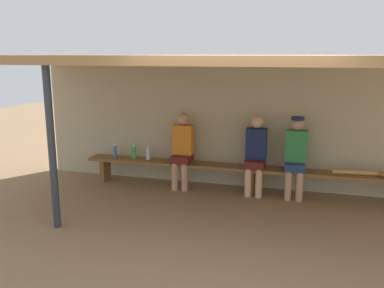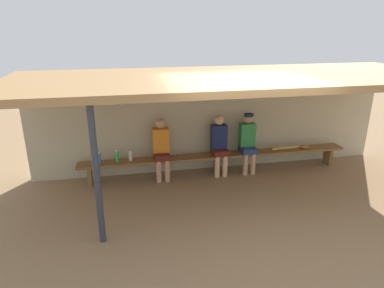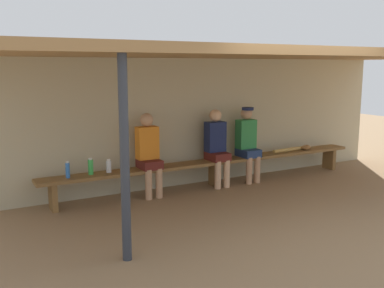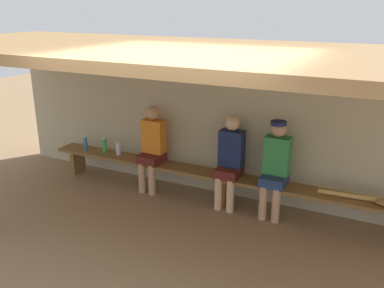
% 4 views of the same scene
% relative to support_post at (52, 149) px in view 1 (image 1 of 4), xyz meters
% --- Properties ---
extents(ground_plane, '(24.00, 24.00, 0.00)m').
position_rel_support_post_xyz_m(ground_plane, '(2.41, 0.55, -1.10)').
color(ground_plane, '#8C6D4C').
extents(back_wall, '(8.00, 0.20, 2.20)m').
position_rel_support_post_xyz_m(back_wall, '(2.41, 2.55, 0.00)').
color(back_wall, '#B7AD8C').
rests_on(back_wall, ground).
extents(dugout_roof, '(8.00, 2.80, 0.12)m').
position_rel_support_post_xyz_m(dugout_roof, '(2.41, 1.25, 1.16)').
color(dugout_roof, '#9E7547').
rests_on(dugout_roof, back_wall).
extents(support_post, '(0.10, 0.10, 2.20)m').
position_rel_support_post_xyz_m(support_post, '(0.00, 0.00, 0.00)').
color(support_post, '#2D333D').
rests_on(support_post, ground).
extents(bench, '(6.00, 0.36, 0.46)m').
position_rel_support_post_xyz_m(bench, '(2.41, 2.10, -0.71)').
color(bench, brown).
rests_on(bench, ground).
extents(player_leftmost, '(0.34, 0.42, 1.34)m').
position_rel_support_post_xyz_m(player_leftmost, '(2.46, 2.10, -0.37)').
color(player_leftmost, '#591E19').
rests_on(player_leftmost, ground).
extents(player_near_post, '(0.34, 0.42, 1.34)m').
position_rel_support_post_xyz_m(player_near_post, '(1.18, 2.10, -0.37)').
color(player_near_post, '#591E19').
rests_on(player_near_post, ground).
extents(player_in_white, '(0.34, 0.42, 1.34)m').
position_rel_support_post_xyz_m(player_in_white, '(3.11, 2.10, -0.35)').
color(player_in_white, navy).
rests_on(player_in_white, ground).
extents(water_bottle_orange, '(0.06, 0.06, 0.25)m').
position_rel_support_post_xyz_m(water_bottle_orange, '(-0.11, 2.08, -0.52)').
color(water_bottle_orange, blue).
rests_on(water_bottle_orange, bench).
extents(water_bottle_clear, '(0.08, 0.08, 0.21)m').
position_rel_support_post_xyz_m(water_bottle_clear, '(0.52, 2.13, -0.54)').
color(water_bottle_clear, silver).
rests_on(water_bottle_clear, bench).
extents(water_bottle_blue, '(0.08, 0.08, 0.25)m').
position_rel_support_post_xyz_m(water_bottle_blue, '(0.24, 2.13, -0.52)').
color(water_bottle_blue, green).
rests_on(water_bottle_blue, bench).
extents(baseball_bat, '(0.76, 0.12, 0.07)m').
position_rel_support_post_xyz_m(baseball_bat, '(4.07, 2.10, -0.61)').
color(baseball_bat, tan).
rests_on(baseball_bat, bench).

